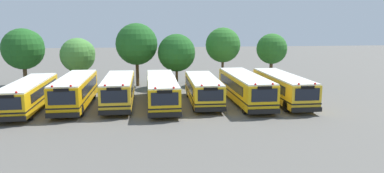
{
  "coord_description": "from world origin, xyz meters",
  "views": [
    {
      "loc": [
        -1.23,
        -30.99,
        7.2
      ],
      "look_at": [
        2.77,
        0.0,
        1.6
      ],
      "focal_mm": 32.7,
      "sensor_mm": 36.0,
      "label": 1
    }
  ],
  "objects_px": {
    "school_bus_3": "(162,90)",
    "tree_5": "(272,49)",
    "school_bus_6": "(282,87)",
    "school_bus_1": "(75,90)",
    "tree_2": "(136,44)",
    "school_bus_4": "(203,89)",
    "school_bus_5": "(245,87)",
    "tree_1": "(79,55)",
    "tree_3": "(177,53)",
    "tree_0": "(24,48)",
    "school_bus_2": "(119,90)",
    "tree_4": "(223,45)",
    "school_bus_0": "(29,94)"
  },
  "relations": [
    {
      "from": "school_bus_2",
      "to": "school_bus_3",
      "type": "xyz_separation_m",
      "value": [
        3.8,
        -0.29,
        -0.03
      ]
    },
    {
      "from": "tree_2",
      "to": "tree_1",
      "type": "bearing_deg",
      "value": 168.99
    },
    {
      "from": "school_bus_3",
      "to": "tree_3",
      "type": "relative_size",
      "value": 1.85
    },
    {
      "from": "school_bus_5",
      "to": "tree_4",
      "type": "distance_m",
      "value": 10.61
    },
    {
      "from": "school_bus_1",
      "to": "tree_0",
      "type": "bearing_deg",
      "value": -56.01
    },
    {
      "from": "school_bus_1",
      "to": "school_bus_3",
      "type": "height_order",
      "value": "school_bus_1"
    },
    {
      "from": "tree_0",
      "to": "tree_1",
      "type": "xyz_separation_m",
      "value": [
        6.08,
        -0.1,
        -0.81
      ]
    },
    {
      "from": "school_bus_3",
      "to": "tree_4",
      "type": "distance_m",
      "value": 13.13
    },
    {
      "from": "tree_3",
      "to": "tree_0",
      "type": "bearing_deg",
      "value": 171.28
    },
    {
      "from": "school_bus_1",
      "to": "tree_5",
      "type": "distance_m",
      "value": 24.75
    },
    {
      "from": "school_bus_4",
      "to": "school_bus_1",
      "type": "bearing_deg",
      "value": 1.37
    },
    {
      "from": "tree_2",
      "to": "school_bus_4",
      "type": "bearing_deg",
      "value": -57.85
    },
    {
      "from": "tree_5",
      "to": "tree_4",
      "type": "bearing_deg",
      "value": -167.57
    },
    {
      "from": "school_bus_5",
      "to": "tree_4",
      "type": "bearing_deg",
      "value": -90.32
    },
    {
      "from": "school_bus_3",
      "to": "tree_0",
      "type": "distance_m",
      "value": 19.46
    },
    {
      "from": "tree_0",
      "to": "school_bus_0",
      "type": "bearing_deg",
      "value": -71.48
    },
    {
      "from": "school_bus_5",
      "to": "tree_5",
      "type": "height_order",
      "value": "tree_5"
    },
    {
      "from": "school_bus_6",
      "to": "tree_5",
      "type": "distance_m",
      "value": 12.33
    },
    {
      "from": "school_bus_6",
      "to": "tree_1",
      "type": "distance_m",
      "value": 23.63
    },
    {
      "from": "tree_4",
      "to": "school_bus_4",
      "type": "bearing_deg",
      "value": -111.73
    },
    {
      "from": "school_bus_2",
      "to": "tree_5",
      "type": "bearing_deg",
      "value": -148.37
    },
    {
      "from": "tree_3",
      "to": "tree_5",
      "type": "relative_size",
      "value": 1.01
    },
    {
      "from": "school_bus_3",
      "to": "school_bus_4",
      "type": "height_order",
      "value": "school_bus_3"
    },
    {
      "from": "tree_5",
      "to": "tree_0",
      "type": "bearing_deg",
      "value": 179.73
    },
    {
      "from": "school_bus_2",
      "to": "tree_4",
      "type": "distance_m",
      "value": 15.47
    },
    {
      "from": "school_bus_2",
      "to": "school_bus_5",
      "type": "relative_size",
      "value": 0.84
    },
    {
      "from": "school_bus_4",
      "to": "tree_3",
      "type": "xyz_separation_m",
      "value": [
        -1.62,
        8.75,
        2.64
      ]
    },
    {
      "from": "tree_3",
      "to": "school_bus_4",
      "type": "bearing_deg",
      "value": -79.54
    },
    {
      "from": "school_bus_3",
      "to": "school_bus_6",
      "type": "relative_size",
      "value": 1.04
    },
    {
      "from": "school_bus_3",
      "to": "tree_5",
      "type": "height_order",
      "value": "tree_5"
    },
    {
      "from": "school_bus_5",
      "to": "tree_1",
      "type": "distance_m",
      "value": 20.55
    },
    {
      "from": "tree_2",
      "to": "tree_4",
      "type": "height_order",
      "value": "tree_2"
    },
    {
      "from": "school_bus_2",
      "to": "tree_5",
      "type": "relative_size",
      "value": 1.56
    },
    {
      "from": "school_bus_1",
      "to": "tree_2",
      "type": "distance_m",
      "value": 11.7
    },
    {
      "from": "tree_1",
      "to": "tree_4",
      "type": "bearing_deg",
      "value": -5.07
    },
    {
      "from": "tree_5",
      "to": "school_bus_6",
      "type": "bearing_deg",
      "value": -104.85
    },
    {
      "from": "school_bus_0",
      "to": "school_bus_5",
      "type": "relative_size",
      "value": 0.96
    },
    {
      "from": "school_bus_6",
      "to": "tree_2",
      "type": "relative_size",
      "value": 1.48
    },
    {
      "from": "tree_0",
      "to": "tree_2",
      "type": "xyz_separation_m",
      "value": [
        12.75,
        -1.4,
        0.43
      ]
    },
    {
      "from": "school_bus_6",
      "to": "tree_2",
      "type": "xyz_separation_m",
      "value": [
        -13.75,
        10.37,
        3.49
      ]
    },
    {
      "from": "school_bus_1",
      "to": "tree_5",
      "type": "xyz_separation_m",
      "value": [
        21.89,
        11.24,
        2.64
      ]
    },
    {
      "from": "school_bus_4",
      "to": "tree_2",
      "type": "height_order",
      "value": "tree_2"
    },
    {
      "from": "school_bus_4",
      "to": "school_bus_5",
      "type": "height_order",
      "value": "school_bus_5"
    },
    {
      "from": "school_bus_1",
      "to": "school_bus_3",
      "type": "bearing_deg",
      "value": 177.59
    },
    {
      "from": "school_bus_4",
      "to": "tree_0",
      "type": "height_order",
      "value": "tree_0"
    },
    {
      "from": "school_bus_1",
      "to": "school_bus_4",
      "type": "bearing_deg",
      "value": 179.73
    },
    {
      "from": "school_bus_4",
      "to": "school_bus_5",
      "type": "distance_m",
      "value": 3.87
    },
    {
      "from": "tree_3",
      "to": "tree_2",
      "type": "bearing_deg",
      "value": 164.8
    },
    {
      "from": "tree_5",
      "to": "school_bus_1",
      "type": "bearing_deg",
      "value": -152.82
    },
    {
      "from": "tree_0",
      "to": "tree_2",
      "type": "distance_m",
      "value": 12.83
    }
  ]
}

